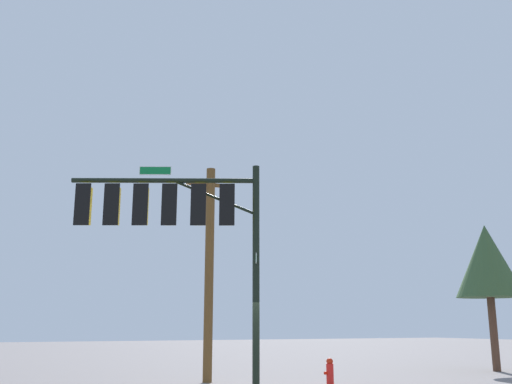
{
  "coord_description": "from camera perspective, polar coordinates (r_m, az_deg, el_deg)",
  "views": [
    {
      "loc": [
        6.96,
        14.93,
        1.87
      ],
      "look_at": [
        -0.17,
        -0.37,
        5.76
      ],
      "focal_mm": 40.74,
      "sensor_mm": 36.0,
      "label": 1
    }
  ],
  "objects": [
    {
      "name": "fire_hydrant",
      "position": [
        20.08,
        7.26,
        -17.06
      ],
      "size": [
        0.33,
        0.24,
        0.83
      ],
      "color": "red",
      "rests_on": "ground_plane"
    },
    {
      "name": "signal_pole_assembly",
      "position": [
        16.92,
        -7.98,
        -2.52
      ],
      "size": [
        5.13,
        2.82,
        6.45
      ],
      "color": "black",
      "rests_on": "ground_plane"
    },
    {
      "name": "tree_near",
      "position": [
        27.44,
        21.77,
        -6.36
      ],
      "size": [
        2.84,
        2.84,
        6.22
      ],
      "color": "#513526",
      "rests_on": "ground_plane"
    },
    {
      "name": "utility_pole",
      "position": [
        20.63,
        -4.62,
        -7.48
      ],
      "size": [
        1.8,
        0.31,
        7.46
      ],
      "color": "brown",
      "rests_on": "ground_plane"
    }
  ]
}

